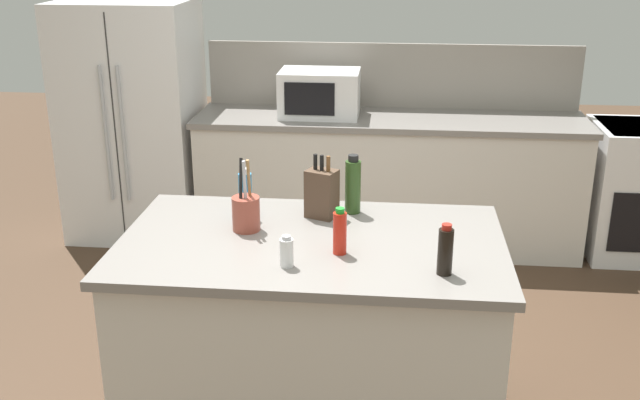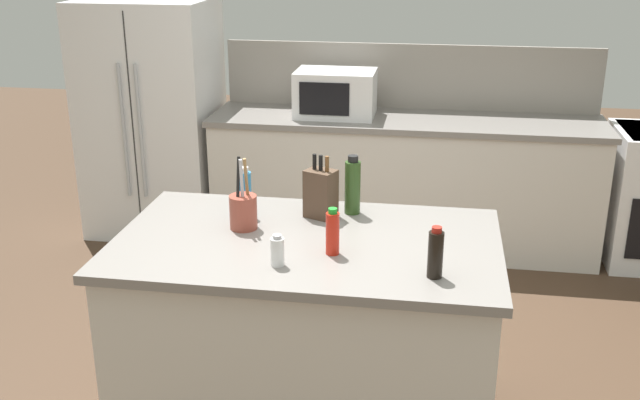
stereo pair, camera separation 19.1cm
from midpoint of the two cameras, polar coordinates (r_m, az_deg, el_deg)
The scene contains 12 objects.
back_counter_run at distance 5.34m, azimuth 7.39°, elevation 1.31°, with size 2.71×0.66×0.94m.
wall_backsplash at distance 5.47m, azimuth 7.85°, elevation 9.31°, with size 2.67×0.03×0.46m, color gray.
kitchen_island at distance 3.36m, azimuth 0.69°, elevation -10.40°, with size 1.62×0.97×0.94m.
refrigerator at distance 5.64m, azimuth -11.71°, elevation 6.09°, with size 0.93×0.75×1.70m.
microwave at distance 5.21m, azimuth 2.24°, elevation 8.12°, with size 0.54×0.39×0.31m.
knife_block at distance 3.35m, azimuth 1.69°, elevation 0.52°, with size 0.16×0.14×0.29m.
utensil_crock at distance 3.24m, azimuth -4.19°, elevation -0.82°, with size 0.12×0.12×0.32m.
salt_shaker at distance 2.89m, azimuth -1.37°, elevation -3.94°, with size 0.05×0.05×0.13m.
soy_sauce_bottle at distance 2.83m, azimuth 10.72°, elevation -4.06°, with size 0.06×0.06×0.20m.
dish_soap_bottle at distance 3.38m, azimuth -4.14°, elevation 0.54°, with size 0.06×0.06×0.23m.
olive_oil_bottle at distance 3.40m, azimuth 4.11°, elevation 1.04°, with size 0.07×0.07×0.27m.
hot_sauce_bottle at distance 2.98m, azimuth 2.81°, elevation -2.51°, with size 0.05×0.05×0.19m.
Camera 2 is at (0.52, -2.85, 2.17)m, focal length 42.00 mm.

